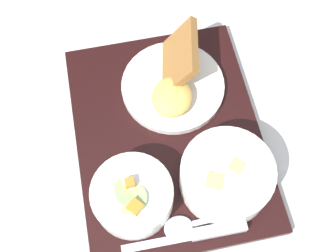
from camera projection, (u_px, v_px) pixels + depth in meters
name	position (u px, v px, depth m)	size (l,w,h in m)	color
ground_plane	(168.00, 137.00, 0.72)	(4.00, 4.00, 0.00)	silver
serving_tray	(168.00, 135.00, 0.71)	(0.43, 0.35, 0.02)	black
bowl_salad	(133.00, 196.00, 0.63)	(0.12, 0.12, 0.06)	white
bowl_soup	(226.00, 176.00, 0.64)	(0.14, 0.14, 0.06)	white
plate_main	(173.00, 83.00, 0.72)	(0.18, 0.18, 0.10)	white
knife	(210.00, 232.00, 0.63)	(0.04, 0.19, 0.02)	silver
spoon	(195.00, 224.00, 0.63)	(0.04, 0.15, 0.01)	silver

